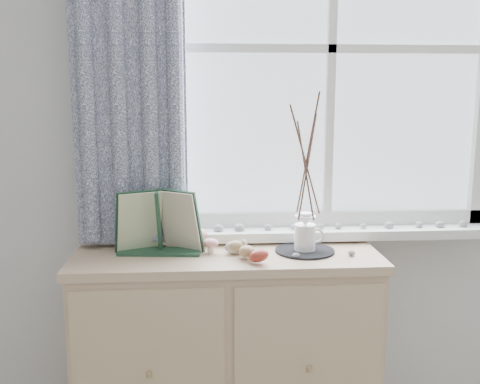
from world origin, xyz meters
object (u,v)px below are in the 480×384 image
(sideboard, at_px, (227,353))
(toadstool_cluster, at_px, (199,237))
(botanical_book, at_px, (158,223))
(twig_pitcher, at_px, (307,160))

(sideboard, height_order, toadstool_cluster, toadstool_cluster)
(sideboard, bearing_deg, toadstool_cluster, 155.46)
(toadstool_cluster, bearing_deg, botanical_book, -155.76)
(botanical_book, relative_size, twig_pitcher, 0.59)
(toadstool_cluster, xyz_separation_m, twig_pitcher, (0.42, -0.06, 0.31))
(twig_pitcher, bearing_deg, toadstool_cluster, -169.03)
(toadstool_cluster, bearing_deg, twig_pitcher, -7.84)
(sideboard, xyz_separation_m, botanical_book, (-0.26, -0.02, 0.55))
(sideboard, distance_m, botanical_book, 0.61)
(toadstool_cluster, relative_size, twig_pitcher, 0.24)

